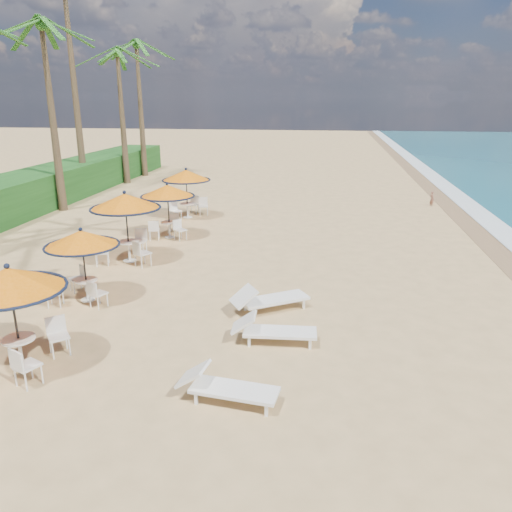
{
  "coord_description": "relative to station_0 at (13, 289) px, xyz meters",
  "views": [
    {
      "loc": [
        1.81,
        -8.94,
        5.58
      ],
      "look_at": [
        -0.18,
        4.58,
        1.2
      ],
      "focal_mm": 35.0,
      "sensor_mm": 36.0,
      "label": 1
    }
  ],
  "objects": [
    {
      "name": "palm_6",
      "position": [
        -7.2,
        23.35,
        5.91
      ],
      "size": [
        5.0,
        5.0,
        8.47
      ],
      "color": "brown",
      "rests_on": "ground"
    },
    {
      "name": "wetsand_band",
      "position": [
        12.92,
        10.23,
        -1.8
      ],
      "size": [
        1.4,
        140.0,
        0.02
      ],
      "primitive_type": "cube",
      "color": "olive",
      "rests_on": "ground"
    },
    {
      "name": "station_3",
      "position": [
        -0.11,
        10.49,
        -0.13
      ],
      "size": [
        2.2,
        2.2,
        2.29
      ],
      "color": "black",
      "rests_on": "ground"
    },
    {
      "name": "lounger_mid",
      "position": [
        5.13,
        1.89,
        -1.47
      ],
      "size": [
        2.04,
        0.74,
        0.72
      ],
      "rotation": [
        0.0,
        0.0,
        0.06
      ],
      "color": "white",
      "rests_on": "ground"
    },
    {
      "name": "person",
      "position": [
        11.79,
        18.52,
        -1.38
      ],
      "size": [
        0.31,
        0.36,
        0.84
      ],
      "primitive_type": "imported",
      "rotation": [
        0.0,
        0.0,
        2.0
      ],
      "color": "#905D49",
      "rests_on": "ground"
    },
    {
      "name": "station_2",
      "position": [
        -0.56,
        7.27,
        0.05
      ],
      "size": [
        2.43,
        2.43,
        2.53
      ],
      "color": "black",
      "rests_on": "ground"
    },
    {
      "name": "lounger_far",
      "position": [
        4.81,
        3.7,
        -1.44
      ],
      "size": [
        2.18,
        1.72,
        0.77
      ],
      "rotation": [
        0.0,
        0.0,
        0.56
      ],
      "color": "white",
      "rests_on": "ground"
    },
    {
      "name": "ground",
      "position": [
        4.52,
        0.23,
        -1.8
      ],
      "size": [
        160.0,
        160.0,
        0.0
      ],
      "primitive_type": "plane",
      "color": "tan",
      "rests_on": "ground"
    },
    {
      "name": "palm_4",
      "position": [
        -7.16,
        14.78,
        6.43
      ],
      "size": [
        5.0,
        5.0,
        9.02
      ],
      "color": "brown",
      "rests_on": "ground"
    },
    {
      "name": "station_1",
      "position": [
        -0.42,
        3.69,
        -0.23
      ],
      "size": [
        2.07,
        2.07,
        2.16
      ],
      "color": "black",
      "rests_on": "ground"
    },
    {
      "name": "palm_7",
      "position": [
        -7.16,
        26.62,
        6.63
      ],
      "size": [
        5.0,
        5.0,
        9.23
      ],
      "color": "brown",
      "rests_on": "ground"
    },
    {
      "name": "station_4",
      "position": [
        -0.34,
        14.13,
        -0.05
      ],
      "size": [
        2.29,
        2.31,
        2.39
      ],
      "color": "black",
      "rests_on": "ground"
    },
    {
      "name": "lounger_near",
      "position": [
        4.52,
        -0.61,
        -1.48
      ],
      "size": [
        2.01,
        0.85,
        0.7
      ],
      "rotation": [
        0.0,
        0.0,
        -0.13
      ],
      "color": "white",
      "rests_on": "ground"
    },
    {
      "name": "station_0",
      "position": [
        0.0,
        0.0,
        0.0
      ],
      "size": [
        2.27,
        2.27,
        2.36
      ],
      "color": "black",
      "rests_on": "ground"
    }
  ]
}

